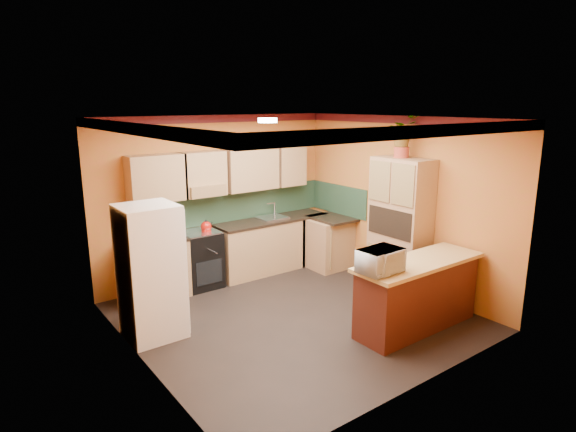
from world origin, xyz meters
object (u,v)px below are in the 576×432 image
(base_cabinets_back, at_px, (234,253))
(microwave, at_px, (380,261))
(pantry, at_px, (400,227))
(breakfast_bar, at_px, (417,296))
(stove, at_px, (200,259))
(fridge, at_px, (151,272))

(base_cabinets_back, relative_size, microwave, 7.00)
(pantry, xyz_separation_m, breakfast_bar, (-0.75, -0.98, -0.61))
(stove, xyz_separation_m, pantry, (2.36, -2.04, 0.59))
(pantry, bearing_deg, microwave, -146.70)
(microwave, bearing_deg, pantry, 30.71)
(stove, height_order, pantry, pantry)
(stove, height_order, fridge, fridge)
(breakfast_bar, relative_size, microwave, 3.45)
(fridge, bearing_deg, stove, 43.08)
(stove, bearing_deg, microwave, -73.92)
(base_cabinets_back, bearing_deg, microwave, -85.37)
(breakfast_bar, height_order, microwave, microwave)
(fridge, xyz_separation_m, microwave, (2.11, -1.85, 0.22))
(fridge, relative_size, pantry, 0.81)
(pantry, xyz_separation_m, microwave, (-1.49, -0.98, 0.02))
(stove, height_order, microwave, microwave)
(breakfast_bar, distance_m, microwave, 0.97)
(stove, distance_m, microwave, 3.20)
(pantry, height_order, breakfast_bar, pantry)
(base_cabinets_back, xyz_separation_m, breakfast_bar, (0.98, -3.01, 0.00))
(stove, xyz_separation_m, fridge, (-1.24, -1.16, 0.39))
(pantry, height_order, microwave, pantry)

